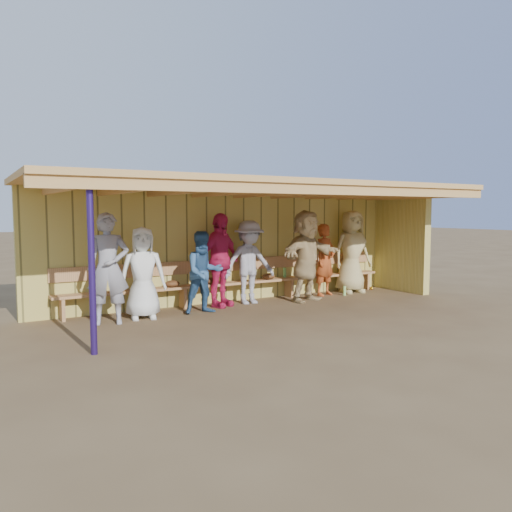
{
  "coord_description": "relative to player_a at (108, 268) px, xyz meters",
  "views": [
    {
      "loc": [
        -5.09,
        -8.25,
        1.94
      ],
      "look_at": [
        0.0,
        0.35,
        1.05
      ],
      "focal_mm": 35.0,
      "sensor_mm": 36.0,
      "label": 1
    }
  ],
  "objects": [
    {
      "name": "bench",
      "position": [
        2.94,
        0.73,
        -0.44
      ],
      "size": [
        7.6,
        0.34,
        0.93
      ],
      "color": "tan",
      "rests_on": "ground"
    },
    {
      "name": "dugout_equipment",
      "position": [
        3.05,
        0.6,
        -0.48
      ],
      "size": [
        5.38,
        0.62,
        0.8
      ],
      "color": "#C68B17",
      "rests_on": "ground"
    },
    {
      "name": "dugout_structure",
      "position": [
        3.33,
        0.3,
        0.73
      ],
      "size": [
        8.8,
        3.2,
        2.5
      ],
      "color": "tan",
      "rests_on": "ground"
    },
    {
      "name": "ground",
      "position": [
        2.94,
        -0.38,
        -0.97
      ],
      "size": [
        90.0,
        90.0,
        0.0
      ],
      "primitive_type": "plane",
      "color": "brown",
      "rests_on": "ground"
    },
    {
      "name": "player_b",
      "position": [
        0.65,
        0.12,
        -0.13
      ],
      "size": [
        0.91,
        0.69,
        1.67
      ],
      "primitive_type": "imported",
      "rotation": [
        0.0,
        0.0,
        -0.21
      ],
      "color": "silver",
      "rests_on": "ground"
    },
    {
      "name": "player_h",
      "position": [
        5.88,
        0.43,
        0.02
      ],
      "size": [
        1.03,
        0.74,
        1.97
      ],
      "primitive_type": "imported",
      "rotation": [
        0.0,
        0.0,
        -0.12
      ],
      "color": "tan",
      "rests_on": "ground"
    },
    {
      "name": "player_e",
      "position": [
        3.04,
        0.43,
        -0.09
      ],
      "size": [
        1.16,
        0.71,
        1.76
      ],
      "primitive_type": "imported",
      "rotation": [
        0.0,
        0.0,
        -0.05
      ],
      "color": "#98979F",
      "rests_on": "ground"
    },
    {
      "name": "player_f",
      "position": [
        4.24,
        0.04,
        0.02
      ],
      "size": [
        1.93,
        1.11,
        1.98
      ],
      "primitive_type": "imported",
      "rotation": [
        0.0,
        0.0,
        0.31
      ],
      "color": "tan",
      "rests_on": "ground"
    },
    {
      "name": "player_d",
      "position": [
        2.35,
        0.43,
        -0.01
      ],
      "size": [
        1.21,
        0.88,
        1.91
      ],
      "primitive_type": "imported",
      "rotation": [
        0.0,
        0.0,
        0.42
      ],
      "color": "#D12153",
      "rests_on": "ground"
    },
    {
      "name": "player_g",
      "position": [
        5.07,
        0.43,
        -0.14
      ],
      "size": [
        0.69,
        0.54,
        1.66
      ],
      "primitive_type": "imported",
      "rotation": [
        0.0,
        0.0,
        0.25
      ],
      "color": "#A8441B",
      "rests_on": "ground"
    },
    {
      "name": "player_c",
      "position": [
        1.8,
        -0.01,
        -0.18
      ],
      "size": [
        0.79,
        0.63,
        1.57
      ],
      "primitive_type": "imported",
      "rotation": [
        0.0,
        0.0,
        -0.05
      ],
      "color": "#2F5683",
      "rests_on": "ground"
    },
    {
      "name": "player_a",
      "position": [
        0.0,
        0.0,
        0.0
      ],
      "size": [
        0.81,
        0.65,
        1.93
      ],
      "primitive_type": "imported",
      "rotation": [
        0.0,
        0.0,
        -0.3
      ],
      "color": "gray",
      "rests_on": "ground"
    }
  ]
}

